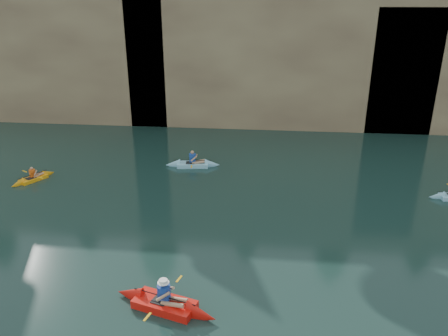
# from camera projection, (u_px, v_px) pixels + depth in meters

# --- Properties ---
(ground) EXTENTS (160.00, 160.00, 0.00)m
(ground) POSITION_uv_depth(u_px,v_px,m) (224.00, 298.00, 15.87)
(ground) COLOR black
(ground) RESTS_ON ground
(cliff) EXTENTS (70.00, 16.00, 12.00)m
(cliff) POSITION_uv_depth(u_px,v_px,m) (257.00, 43.00, 41.38)
(cliff) COLOR tan
(cliff) RESTS_ON ground
(cliff_slab_west) EXTENTS (26.00, 2.40, 10.56)m
(cliff_slab_west) POSITION_uv_depth(u_px,v_px,m) (16.00, 58.00, 36.74)
(cliff_slab_west) COLOR #9C895F
(cliff_slab_west) RESTS_ON ground
(cliff_slab_center) EXTENTS (24.00, 2.40, 11.40)m
(cliff_slab_center) POSITION_uv_depth(u_px,v_px,m) (279.00, 57.00, 34.46)
(cliff_slab_center) COLOR #9C895F
(cliff_slab_center) RESTS_ON ground
(sea_cave_west) EXTENTS (4.50, 1.00, 4.00)m
(sea_cave_west) POSITION_uv_depth(u_px,v_px,m) (41.00, 99.00, 37.16)
(sea_cave_west) COLOR black
(sea_cave_west) RESTS_ON ground
(sea_cave_center) EXTENTS (3.50, 1.00, 3.20)m
(sea_cave_center) POSITION_uv_depth(u_px,v_px,m) (203.00, 108.00, 35.95)
(sea_cave_center) COLOR black
(sea_cave_center) RESTS_ON ground
(sea_cave_east) EXTENTS (5.00, 1.00, 4.50)m
(sea_cave_east) POSITION_uv_depth(u_px,v_px,m) (379.00, 104.00, 34.36)
(sea_cave_east) COLOR black
(sea_cave_east) RESTS_ON ground
(main_kayaker) EXTENTS (4.01, 2.55, 1.46)m
(main_kayaker) POSITION_uv_depth(u_px,v_px,m) (165.00, 303.00, 15.28)
(main_kayaker) COLOR red
(main_kayaker) RESTS_ON ground
(kayaker_orange) EXTENTS (1.95, 2.73, 1.06)m
(kayaker_orange) POSITION_uv_depth(u_px,v_px,m) (33.00, 178.00, 25.85)
(kayaker_orange) COLOR #FFA010
(kayaker_orange) RESTS_ON ground
(kayaker_ltblue_mid) EXTENTS (3.55, 2.59, 1.33)m
(kayaker_ltblue_mid) POSITION_uv_depth(u_px,v_px,m) (193.00, 164.00, 27.92)
(kayaker_ltblue_mid) COLOR #8ACEE8
(kayaker_ltblue_mid) RESTS_ON ground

